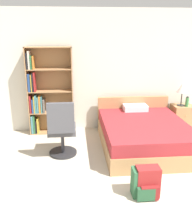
# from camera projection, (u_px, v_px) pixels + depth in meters

# --- Properties ---
(wall_back) EXTENTS (9.00, 0.06, 2.60)m
(wall_back) POSITION_uv_depth(u_px,v_px,m) (117.00, 71.00, 5.46)
(wall_back) COLOR silver
(wall_back) RESTS_ON ground_plane
(bookshelf) EXTENTS (0.94, 0.27, 1.84)m
(bookshelf) POSITION_uv_depth(u_px,v_px,m) (45.00, 93.00, 5.26)
(bookshelf) COLOR #AD7F51
(bookshelf) RESTS_ON ground_plane
(bed) EXTENTS (1.57, 1.98, 0.76)m
(bed) POSITION_uv_depth(u_px,v_px,m) (143.00, 133.00, 4.80)
(bed) COLOR #AD7F51
(bed) RESTS_ON ground_plane
(office_chair) EXTENTS (0.50, 0.57, 1.04)m
(office_chair) POSITION_uv_depth(u_px,v_px,m) (62.00, 131.00, 4.31)
(office_chair) COLOR #232326
(office_chair) RESTS_ON ground_plane
(nightstand) EXTENTS (0.45, 0.42, 0.56)m
(nightstand) POSITION_uv_depth(u_px,v_px,m) (182.00, 117.00, 5.63)
(nightstand) COLOR #AD7F51
(nightstand) RESTS_ON ground_plane
(table_lamp) EXTENTS (0.24, 0.24, 0.50)m
(table_lamp) POSITION_uv_depth(u_px,v_px,m) (183.00, 89.00, 5.42)
(table_lamp) COLOR #333333
(table_lamp) RESTS_ON nightstand
(water_bottle) EXTENTS (0.07, 0.07, 0.22)m
(water_bottle) POSITION_uv_depth(u_px,v_px,m) (187.00, 102.00, 5.42)
(water_bottle) COLOR #3F8C4C
(water_bottle) RESTS_ON nightstand
(backpack_green) EXTENTS (0.31, 0.27, 0.39)m
(backpack_green) POSITION_uv_depth(u_px,v_px,m) (144.00, 183.00, 3.32)
(backpack_green) COLOR #2D603D
(backpack_green) RESTS_ON ground_plane
(backpack_red) EXTENTS (0.31, 0.24, 0.42)m
(backpack_red) POSITION_uv_depth(u_px,v_px,m) (147.00, 183.00, 3.31)
(backpack_red) COLOR maroon
(backpack_red) RESTS_ON ground_plane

